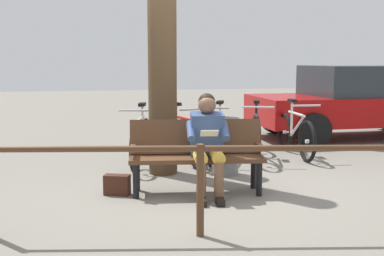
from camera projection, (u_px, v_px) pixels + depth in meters
name	position (u px, v px, depth m)	size (l,w,h in m)	color
ground_plane	(218.00, 193.00, 5.84)	(40.00, 40.00, 0.00)	slate
bench	(196.00, 150.00, 5.87)	(1.65, 0.67, 0.87)	#51331E
person_reading	(208.00, 140.00, 5.70)	(0.52, 0.80, 1.20)	#334772
handbag	(117.00, 185.00, 5.78)	(0.30, 0.14, 0.24)	#3F1E14
tree_trunk	(162.00, 36.00, 6.64)	(0.40, 0.40, 3.82)	#4C3823
litter_bin	(225.00, 146.00, 6.76)	(0.39, 0.39, 0.79)	slate
bicycle_black	(295.00, 135.00, 8.07)	(0.48, 1.68, 0.94)	black
bicycle_orange	(256.00, 137.00, 7.83)	(0.60, 1.63, 0.94)	black
bicycle_silver	(218.00, 138.00, 7.74)	(0.77, 1.55, 0.94)	black
bicycle_red	(181.00, 140.00, 7.48)	(0.64, 1.62, 0.94)	black
bicycle_purple	(141.00, 142.00, 7.36)	(0.58, 1.64, 0.94)	black
railing_fence	(200.00, 170.00, 4.36)	(3.77, 0.72, 0.85)	#51331E
parked_car	(359.00, 100.00, 9.92)	(4.23, 2.07, 1.47)	#A50C0C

